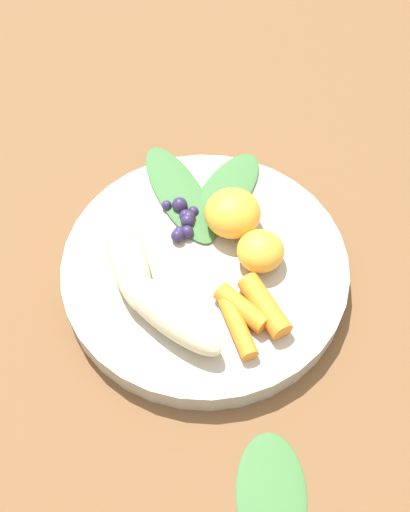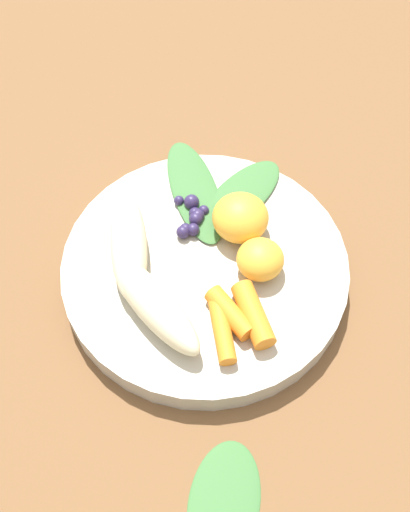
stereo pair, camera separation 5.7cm
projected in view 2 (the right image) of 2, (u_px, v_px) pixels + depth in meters
ground_plane at (205, 276)px, 0.60m from camera, size 2.40×2.40×0.00m
bowl at (205, 269)px, 0.59m from camera, size 0.27×0.27×0.03m
banana_peeled_left at (155, 305)px, 0.53m from camera, size 0.09×0.12×0.03m
banana_peeled_right at (129, 245)px, 0.57m from camera, size 0.12×0.08×0.03m
orange_segment_near at (240, 218)px, 0.58m from camera, size 0.05×0.05×0.04m
orange_segment_far at (260, 259)px, 0.56m from camera, size 0.04×0.04×0.03m
carrot_front at (222, 329)px, 0.53m from camera, size 0.06×0.04×0.02m
carrot_mid_left at (230, 313)px, 0.54m from camera, size 0.04×0.05×0.02m
carrot_mid_right at (253, 314)px, 0.54m from camera, size 0.06×0.05×0.02m
blueberry_pile at (195, 217)px, 0.60m from camera, size 0.05×0.06×0.01m
kale_leaf_left at (240, 196)px, 0.62m from camera, size 0.12×0.08×0.00m
kale_leaf_right at (195, 191)px, 0.62m from camera, size 0.14×0.11×0.00m
kale_leaf_stray at (224, 502)px, 0.48m from camera, size 0.10×0.07×0.01m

